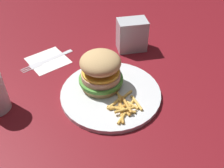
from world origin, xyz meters
name	(u,v)px	position (x,y,z in m)	size (l,w,h in m)	color
ground_plane	(117,91)	(0.00, 0.00, 0.00)	(1.60, 1.60, 0.00)	maroon
plate	(112,94)	(0.00, 0.02, 0.01)	(0.26, 0.26, 0.01)	silver
sandwich	(101,70)	(0.04, 0.02, 0.06)	(0.12, 0.12, 0.10)	tan
fries_pile	(124,106)	(-0.06, 0.04, 0.02)	(0.09, 0.10, 0.01)	#E5B251
napkin	(48,60)	(0.25, 0.05, 0.00)	(0.11, 0.11, 0.00)	white
fork	(47,60)	(0.25, 0.05, 0.00)	(0.03, 0.17, 0.00)	silver
napkin_dispenser	(132,35)	(0.11, -0.18, 0.05)	(0.09, 0.06, 0.10)	#B7BABF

